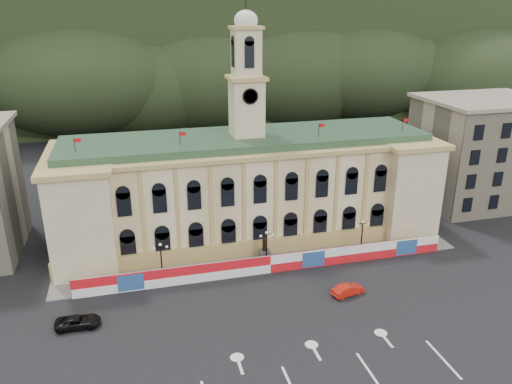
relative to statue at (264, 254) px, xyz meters
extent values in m
plane|color=black|center=(0.00, -18.00, -1.19)|extent=(260.00, 260.00, 0.00)
cube|color=black|center=(0.00, 112.00, 20.81)|extent=(230.00, 70.00, 44.00)
cube|color=#595651|center=(35.00, 92.00, 28.81)|extent=(22.00, 8.00, 14.00)
cube|color=beige|center=(0.00, 10.00, 5.81)|extent=(55.00, 15.00, 14.00)
cube|color=tan|center=(0.00, 2.20, 0.01)|extent=(56.00, 0.80, 2.40)
cube|color=tan|center=(0.00, 10.00, 13.11)|extent=(56.20, 16.20, 0.60)
cube|color=#305035|center=(0.00, 10.00, 13.81)|extent=(53.00, 13.00, 1.20)
cube|color=beige|center=(-23.50, 9.00, 5.81)|extent=(8.00, 17.00, 14.00)
cube|color=beige|center=(23.50, 9.00, 5.81)|extent=(8.00, 17.00, 14.00)
cube|color=beige|center=(0.00, 10.00, 18.41)|extent=(4.40, 4.40, 8.00)
cube|color=tan|center=(0.00, 10.00, 22.61)|extent=(5.20, 5.20, 0.50)
cube|color=beige|center=(0.00, 10.00, 25.91)|extent=(3.60, 3.60, 6.50)
cube|color=tan|center=(0.00, 10.00, 29.31)|extent=(4.20, 4.20, 0.40)
cylinder|color=black|center=(0.00, 7.70, 20.41)|extent=(2.20, 0.20, 2.20)
ellipsoid|color=white|center=(0.00, 10.00, 30.21)|extent=(3.20, 3.20, 2.72)
cube|color=#B4A88B|center=(43.00, 13.00, 7.81)|extent=(20.00, 16.00, 18.00)
cube|color=gray|center=(43.00, 13.00, 17.11)|extent=(21.00, 17.00, 0.60)
cube|color=red|center=(0.00, -3.00, 0.06)|extent=(50.00, 0.25, 2.50)
cube|color=#294F89|center=(-18.00, -3.14, 0.06)|extent=(3.20, 0.05, 2.20)
cube|color=#294F89|center=(6.00, -3.14, 0.06)|extent=(3.20, 0.05, 2.20)
cube|color=#294F89|center=(20.00, -3.14, 0.06)|extent=(3.20, 0.05, 2.20)
cube|color=slate|center=(0.00, -0.25, -1.11)|extent=(56.00, 5.50, 0.16)
cube|color=#595651|center=(0.00, 0.00, -0.29)|extent=(1.40, 1.40, 1.80)
cylinder|color=black|center=(0.00, 0.00, 1.41)|extent=(0.60, 0.60, 1.60)
sphere|color=black|center=(0.00, 0.00, 2.31)|extent=(0.44, 0.44, 0.44)
cylinder|color=black|center=(-14.00, -1.00, -1.04)|extent=(0.44, 0.44, 0.30)
cylinder|color=black|center=(-14.00, -1.00, 1.21)|extent=(0.18, 0.18, 4.80)
cube|color=black|center=(-14.00, -1.00, 3.51)|extent=(1.60, 0.08, 0.08)
sphere|color=silver|center=(-14.80, -1.00, 3.36)|extent=(0.36, 0.36, 0.36)
sphere|color=silver|center=(-13.20, -1.00, 3.36)|extent=(0.36, 0.36, 0.36)
sphere|color=silver|center=(-14.00, -1.00, 3.76)|extent=(0.40, 0.40, 0.40)
cylinder|color=black|center=(0.00, -1.00, -1.04)|extent=(0.44, 0.44, 0.30)
cylinder|color=black|center=(0.00, -1.00, 1.21)|extent=(0.18, 0.18, 4.80)
cube|color=black|center=(0.00, -1.00, 3.51)|extent=(1.60, 0.08, 0.08)
sphere|color=silver|center=(-0.80, -1.00, 3.36)|extent=(0.36, 0.36, 0.36)
sphere|color=silver|center=(0.80, -1.00, 3.36)|extent=(0.36, 0.36, 0.36)
sphere|color=silver|center=(0.00, -1.00, 3.76)|extent=(0.40, 0.40, 0.40)
cylinder|color=black|center=(14.00, -1.00, -1.04)|extent=(0.44, 0.44, 0.30)
cylinder|color=black|center=(14.00, -1.00, 1.21)|extent=(0.18, 0.18, 4.80)
cube|color=black|center=(14.00, -1.00, 3.51)|extent=(1.60, 0.08, 0.08)
sphere|color=silver|center=(13.20, -1.00, 3.36)|extent=(0.36, 0.36, 0.36)
sphere|color=silver|center=(14.80, -1.00, 3.36)|extent=(0.36, 0.36, 0.36)
sphere|color=silver|center=(14.00, -1.00, 3.76)|extent=(0.40, 0.40, 0.40)
imported|color=red|center=(7.69, -10.54, -0.50)|extent=(3.34, 4.83, 1.38)
imported|color=black|center=(-23.85, -9.16, -0.51)|extent=(2.54, 5.00, 1.35)
camera|label=1|loc=(-16.51, -58.91, 32.18)|focal=35.00mm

